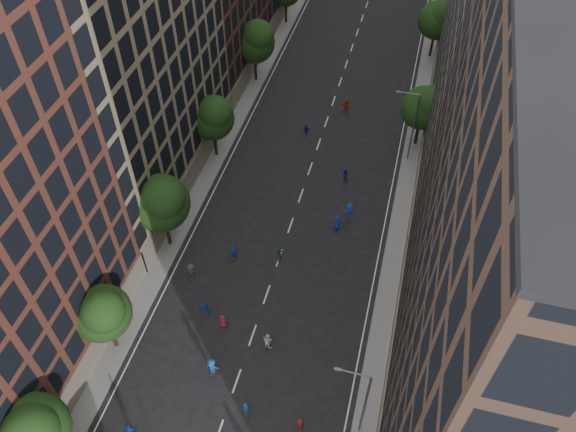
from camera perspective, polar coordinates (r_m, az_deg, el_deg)
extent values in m
plane|color=black|center=(64.43, 2.16, 4.53)|extent=(240.00, 240.00, 0.00)
cube|color=slate|center=(72.58, -5.85, 10.11)|extent=(4.00, 105.00, 0.15)
cube|color=slate|center=(69.34, 13.38, 6.84)|extent=(4.00, 105.00, 0.15)
cube|color=#867358|center=(56.90, -18.45, 16.93)|extent=(14.00, 26.00, 34.00)
cube|color=#442F24|center=(34.75, 24.79, -6.82)|extent=(14.00, 30.00, 36.00)
cube|color=#666054|center=(57.94, 23.01, 15.56)|extent=(14.00, 28.00, 33.00)
sphere|color=black|center=(44.76, -24.51, -19.20)|extent=(5.20, 5.20, 5.20)
cylinder|color=black|center=(51.06, -17.44, -11.42)|extent=(0.36, 0.36, 3.70)
sphere|color=black|center=(48.33, -18.33, -9.33)|extent=(4.80, 4.80, 4.80)
sphere|color=black|center=(46.91, -18.30, -9.18)|extent=(3.60, 3.60, 3.60)
cylinder|color=black|center=(56.69, -12.18, -1.39)|extent=(0.36, 0.36, 4.22)
sphere|color=black|center=(53.92, -12.82, 1.30)|extent=(5.60, 5.60, 5.60)
sphere|color=black|center=(52.33, -12.62, 1.80)|extent=(4.20, 4.20, 4.20)
cylinder|color=black|center=(65.77, -7.41, 7.42)|extent=(0.36, 0.36, 3.87)
sphere|color=black|center=(63.58, -7.72, 9.85)|extent=(5.00, 5.00, 5.00)
sphere|color=black|center=(62.26, -7.44, 10.40)|extent=(3.75, 3.75, 3.75)
cylinder|color=black|center=(77.80, -3.32, 14.87)|extent=(0.36, 0.36, 4.05)
sphere|color=black|center=(75.88, -3.45, 17.21)|extent=(5.40, 5.40, 5.40)
sphere|color=black|center=(74.58, -3.10, 17.84)|extent=(4.05, 4.05, 4.05)
cylinder|color=black|center=(91.16, -0.20, 20.07)|extent=(0.36, 0.36, 3.78)
cylinder|color=black|center=(68.59, 13.02, 8.36)|extent=(0.36, 0.36, 3.74)
sphere|color=black|center=(66.56, 13.51, 10.62)|extent=(5.00, 5.00, 5.00)
sphere|color=black|center=(65.45, 14.21, 11.13)|extent=(3.75, 3.75, 3.75)
cylinder|color=black|center=(85.22, 14.43, 16.57)|extent=(0.36, 0.36, 3.96)
sphere|color=black|center=(83.51, 14.91, 18.68)|extent=(5.20, 5.20, 5.20)
sphere|color=black|center=(82.47, 15.53, 19.20)|extent=(3.90, 3.90, 3.90)
cylinder|color=#595B60|center=(43.39, 7.80, -18.57)|extent=(0.18, 0.18, 9.00)
cylinder|color=#595B60|center=(39.34, 6.70, -15.56)|extent=(2.40, 0.12, 0.12)
cube|color=#595B60|center=(39.40, 5.07, -15.27)|extent=(0.50, 0.22, 0.15)
cylinder|color=#595B60|center=(64.59, 12.61, 8.65)|extent=(0.18, 0.18, 9.00)
cylinder|color=#595B60|center=(61.95, 12.18, 12.10)|extent=(2.40, 0.12, 0.12)
cube|color=#595B60|center=(61.99, 11.15, 12.25)|extent=(0.50, 0.22, 0.15)
imported|color=blue|center=(47.12, -4.27, -18.91)|extent=(0.59, 0.41, 1.57)
imported|color=#13499F|center=(48.81, -7.72, -14.93)|extent=(1.24, 0.76, 1.86)
imported|color=navy|center=(47.77, -15.68, -20.30)|extent=(1.12, 0.76, 1.76)
imported|color=#AA1C35|center=(51.09, -6.61, -10.58)|extent=(0.84, 0.65, 1.51)
imported|color=maroon|center=(46.57, 1.23, -20.35)|extent=(0.62, 0.49, 1.51)
imported|color=silver|center=(49.66, -2.09, -12.55)|extent=(1.03, 0.93, 1.74)
imported|color=#3A3A3E|center=(54.57, -9.80, -5.55)|extent=(1.18, 0.78, 1.71)
imported|color=#1A5728|center=(55.22, -0.89, -3.82)|extent=(0.98, 0.59, 1.56)
imported|color=blue|center=(51.99, -8.33, -9.34)|extent=(1.45, 0.60, 1.52)
imported|color=#142BA7|center=(57.95, 5.00, -0.71)|extent=(0.94, 0.78, 1.66)
imported|color=#122196|center=(55.41, -5.51, -3.65)|extent=(0.76, 0.60, 1.83)
imported|color=#122396|center=(63.11, 5.83, 4.16)|extent=(0.96, 0.87, 1.61)
imported|color=#1531B1|center=(59.03, 6.26, 0.48)|extent=(1.35, 0.95, 1.91)
imported|color=#1B15AB|center=(68.71, 1.88, 8.66)|extent=(0.97, 0.43, 1.63)
imported|color=#AB3E1C|center=(72.75, 5.95, 11.00)|extent=(1.72, 0.80, 1.78)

